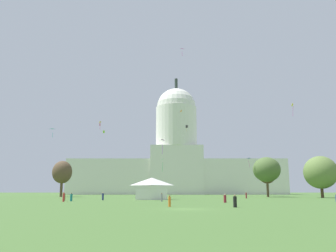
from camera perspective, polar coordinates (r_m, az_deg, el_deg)
The scene contains 30 objects.
ground_plane at distance 38.74m, azimuth 3.00°, elevation -13.48°, with size 800.00×800.00×0.00m, color #42662D.
capitol_building at distance 202.87m, azimuth 1.30°, elevation -5.47°, with size 122.58×24.04×68.95m.
event_tent at distance 81.39m, azimuth -2.76°, elevation -10.21°, with size 7.33×6.23×4.97m.
tree_west_mid at distance 123.32m, azimuth -17.07°, elevation -7.28°, with size 8.14×7.48×11.98m.
tree_east_mid at distance 142.76m, azimuth 15.85°, elevation -7.75°, with size 7.54×7.16×11.57m.
tree_east_far at distance 118.37m, azimuth 15.79°, elevation -6.91°, with size 11.56×11.52×12.84m.
tree_east_near at distance 111.67m, azimuth 23.65°, elevation -6.99°, with size 13.50×13.51×12.06m.
person_maroon_mid_center at distance 60.75m, azimuth 9.24°, elevation -11.69°, with size 0.65×0.65×1.48m.
person_navy_edge_west at distance 77.53m, azimuth -10.74°, elevation -11.30°, with size 0.49×0.49×1.69m.
person_red_near_tree_west at distance 68.06m, azimuth -16.86°, elevation -11.11°, with size 0.49×0.49×1.77m.
person_black_front_right at distance 43.61m, azimuth 10.84°, elevation -12.10°, with size 0.44×0.44×1.51m.
person_orange_lawn_far_right at distance 44.45m, azimuth 0.15°, elevation -12.26°, with size 0.43×0.43×1.45m.
person_denim_lawn_far_left at distance 68.76m, azimuth 25.83°, elevation -10.64°, with size 0.40×0.40×1.47m.
person_olive_near_tent at distance 76.13m, azimuth -16.76°, elevation -11.08°, with size 0.61×0.61×1.62m.
person_red_back_left at distance 95.54m, azimuth -3.48°, elevation -11.36°, with size 0.54×0.54×1.45m.
person_grey_mid_right at distance 66.44m, azimuth -1.15°, elevation -11.65°, with size 0.44×0.44×1.59m.
person_maroon_edge_east at distance 95.66m, azimuth 12.61°, elevation -11.06°, with size 0.47×0.47×1.69m.
person_teal_aisle_center at distance 70.68m, azimuth -15.69°, elevation -11.22°, with size 0.58×0.58×1.59m.
kite_green_low at distance 109.43m, azimuth -1.18°, elevation -5.86°, with size 1.01×1.19×3.64m.
kite_black_high at distance 184.88m, azimuth 3.00°, elevation -0.08°, with size 1.39×1.37×3.23m.
kite_yellow_mid at distance 116.24m, azimuth 19.65°, elevation 3.07°, with size 0.91×0.98×4.12m.
kite_white_mid at distance 145.70m, azimuth 2.67°, elevation -1.76°, with size 1.11×1.26×3.48m.
kite_violet_low at distance 78.41m, azimuth -1.32°, elevation -2.58°, with size 1.13×1.72×3.08m.
kite_pink_mid at distance 157.16m, azimuth -11.20°, elevation 0.15°, with size 0.75×0.21×2.85m.
kite_magenta_high at distance 126.05m, azimuth 2.23°, elevation 12.37°, with size 1.52×0.84×2.72m.
kite_gold_high at distance 174.92m, azimuth -11.18°, elevation 0.60°, with size 0.94×0.92×3.90m.
kite_turquoise_mid at distance 102.75m, azimuth -18.52°, elevation -0.72°, with size 1.34×0.87×2.16m.
kite_orange_high at distance 162.97m, azimuth 2.07°, elevation 2.47°, with size 0.76×1.05×1.18m.
kite_blue_low at distance 145.92m, azimuth 13.13°, elevation -5.33°, with size 1.41×1.04×3.80m.
kite_lime_mid at distance 164.60m, azimuth -10.58°, elevation -0.93°, with size 0.76×0.66×1.28m.
Camera 1 is at (-2.04, -38.64, 1.95)m, focal length 37.15 mm.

